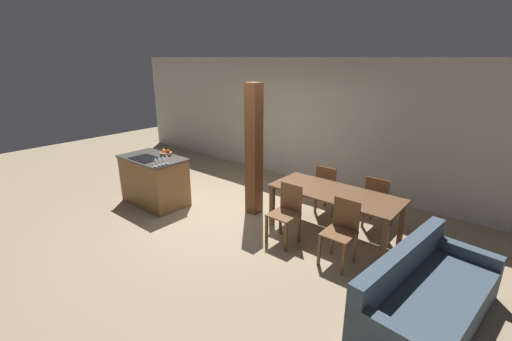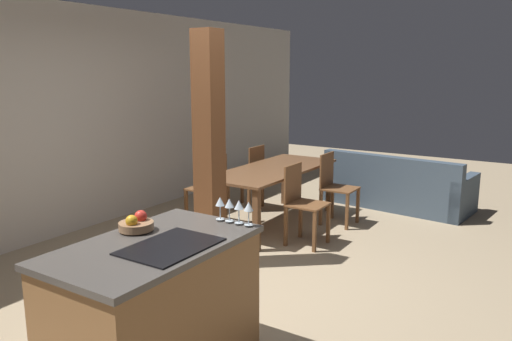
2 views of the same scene
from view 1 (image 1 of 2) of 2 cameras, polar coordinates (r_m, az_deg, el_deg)
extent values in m
plane|color=#9E896B|center=(6.16, -5.53, -7.73)|extent=(16.00, 16.00, 0.00)
cube|color=beige|center=(7.71, 8.23, 8.08)|extent=(11.20, 0.08, 2.70)
cube|color=olive|center=(6.83, -16.55, -1.73)|extent=(1.25, 0.72, 0.88)
cube|color=#4C4742|center=(6.69, -16.91, 1.98)|extent=(1.29, 0.76, 0.04)
cube|color=black|center=(6.61, -17.95, 1.92)|extent=(0.56, 0.40, 0.01)
cylinder|color=#99704C|center=(6.73, -14.76, 2.74)|extent=(0.22, 0.22, 0.05)
sphere|color=red|center=(6.68, -14.50, 3.09)|extent=(0.08, 0.08, 0.08)
sphere|color=gold|center=(6.75, -15.11, 3.18)|extent=(0.08, 0.08, 0.08)
cylinder|color=silver|center=(6.06, -16.36, 0.68)|extent=(0.06, 0.06, 0.00)
cylinder|color=silver|center=(6.05, -16.40, 1.12)|extent=(0.01, 0.01, 0.09)
cone|color=silver|center=(6.03, -16.46, 1.82)|extent=(0.06, 0.06, 0.06)
cylinder|color=silver|center=(6.10, -15.76, 0.85)|extent=(0.06, 0.06, 0.00)
cylinder|color=silver|center=(6.09, -15.80, 1.29)|extent=(0.01, 0.01, 0.09)
cone|color=silver|center=(6.07, -15.86, 1.98)|extent=(0.06, 0.06, 0.06)
cylinder|color=silver|center=(6.14, -15.17, 1.02)|extent=(0.06, 0.06, 0.00)
cylinder|color=silver|center=(6.13, -15.20, 1.45)|extent=(0.01, 0.01, 0.09)
cone|color=silver|center=(6.11, -15.26, 2.14)|extent=(0.06, 0.06, 0.06)
cylinder|color=silver|center=(6.19, -14.58, 1.18)|extent=(0.06, 0.06, 0.00)
cylinder|color=silver|center=(6.17, -14.62, 1.62)|extent=(0.01, 0.01, 0.09)
cone|color=silver|center=(6.15, -14.68, 2.30)|extent=(0.06, 0.06, 0.06)
cube|color=brown|center=(5.43, 13.00, -3.63)|extent=(2.01, 0.84, 0.03)
cube|color=brown|center=(5.74, 2.71, -5.84)|extent=(0.07, 0.07, 0.70)
cube|color=brown|center=(4.97, 20.57, -11.20)|extent=(0.07, 0.07, 0.70)
cube|color=brown|center=(6.28, 6.65, -3.77)|extent=(0.07, 0.07, 0.70)
cube|color=brown|center=(5.58, 23.12, -8.17)|extent=(0.07, 0.07, 0.70)
cube|color=brown|center=(5.17, 4.58, -7.35)|extent=(0.40, 0.40, 0.02)
cube|color=brown|center=(5.22, 5.86, -4.44)|extent=(0.38, 0.02, 0.43)
cube|color=brown|center=(5.24, 1.78, -9.81)|extent=(0.04, 0.04, 0.45)
cube|color=brown|center=(5.06, 4.99, -10.99)|extent=(0.04, 0.04, 0.45)
cube|color=brown|center=(5.49, 4.09, -8.45)|extent=(0.04, 0.04, 0.45)
cube|color=brown|center=(5.32, 7.22, -9.51)|extent=(0.04, 0.04, 0.45)
cube|color=brown|center=(4.76, 13.61, -10.21)|extent=(0.40, 0.40, 0.02)
cube|color=brown|center=(4.82, 14.84, -6.99)|extent=(0.38, 0.02, 0.43)
cube|color=brown|center=(4.81, 10.49, -12.92)|extent=(0.04, 0.04, 0.45)
cube|color=brown|center=(4.68, 14.36, -14.19)|extent=(0.04, 0.04, 0.45)
cube|color=brown|center=(5.08, 12.52, -11.23)|extent=(0.04, 0.04, 0.45)
cube|color=brown|center=(4.96, 16.21, -12.36)|extent=(0.04, 0.04, 0.45)
cube|color=brown|center=(6.31, 12.23, -2.85)|extent=(0.40, 0.40, 0.02)
cube|color=brown|center=(6.07, 11.52, -1.39)|extent=(0.38, 0.02, 0.43)
cube|color=brown|center=(6.47, 14.22, -4.71)|extent=(0.04, 0.04, 0.45)
cube|color=brown|center=(6.61, 11.47, -3.99)|extent=(0.04, 0.04, 0.45)
cube|color=brown|center=(6.18, 12.75, -5.73)|extent=(0.04, 0.04, 0.45)
cube|color=brown|center=(6.33, 9.91, -4.94)|extent=(0.04, 0.04, 0.45)
cube|color=brown|center=(5.98, 19.89, -4.76)|extent=(0.40, 0.40, 0.02)
cube|color=brown|center=(5.73, 19.45, -3.31)|extent=(0.38, 0.02, 0.43)
cube|color=brown|center=(6.18, 21.78, -6.64)|extent=(0.04, 0.04, 0.45)
cube|color=brown|center=(6.28, 18.73, -5.87)|extent=(0.04, 0.04, 0.45)
cube|color=brown|center=(5.87, 20.64, -7.83)|extent=(0.04, 0.04, 0.45)
cube|color=brown|center=(5.98, 17.45, -7.00)|extent=(0.04, 0.04, 0.45)
cube|color=#3D4C5B|center=(4.29, 26.93, -19.48)|extent=(1.06, 2.07, 0.41)
cube|color=#3D4C5B|center=(4.16, 23.25, -13.70)|extent=(0.38, 2.00, 0.36)
cube|color=#3D4C5B|center=(5.01, 30.84, -13.40)|extent=(0.85, 0.23, 0.55)
cube|color=brown|center=(5.94, -0.35, 3.30)|extent=(0.23, 0.23, 2.31)
camera|label=2|loc=(7.66, -39.63, 8.53)|focal=35.00mm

